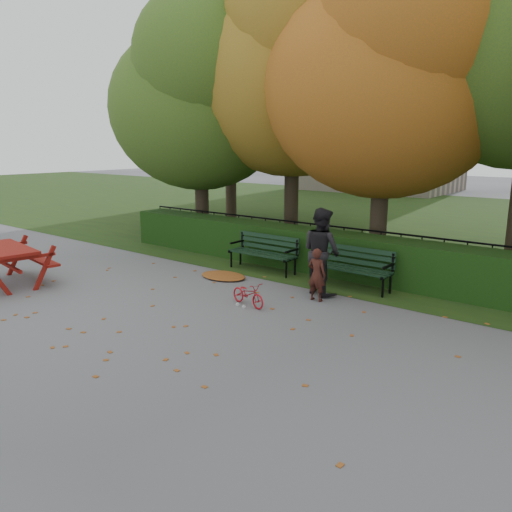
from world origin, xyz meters
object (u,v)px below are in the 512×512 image
Objects in this scene: tree_c at (396,67)px; child at (317,275)px; bench_left at (265,250)px; tree_f at (232,72)px; adult at (321,251)px; bicycle at (248,294)px; tree_b at (299,59)px; tree_a at (202,95)px; bench_right at (352,264)px; picnic_table at (6,255)px.

tree_c is 5.56m from child.
tree_f is at bearing 136.49° from bench_left.
adult is (-0.19, 0.48, 0.37)m from child.
tree_b is at bearing 36.47° from bicycle.
tree_f is 5.09× the size of adult.
child is at bearing -87.49° from tree_c.
tree_a is 7.69m from bench_right.
tree_b is 7.92m from bicycle.
child is at bearing -40.00° from tree_f.
tree_f reaches higher than picnic_table.
adult reaches higher than bench_right.
tree_c reaches higher than bench_right.
tree_c is at bearing -22.35° from tree_f.
picnic_table is at bearing -108.61° from tree_b.
bench_right is at bearing -11.11° from bicycle.
tree_f is at bearing 110.20° from picnic_table.
bench_right is (3.54, -3.04, -4.88)m from tree_b.
tree_b is 6.75m from adult.
bench_left is 2.79m from bicycle.
adult is 1.84m from bicycle.
bench_right is 1.28m from child.
picnic_table is (-6.10, -4.55, 0.14)m from bench_right.
adult is at bearing -69.46° from child.
tree_a is at bearing -176.35° from tree_c.
tree_b reaches higher than bicycle.
bicycle is (-0.70, -4.64, -4.59)m from tree_c.
child is (-0.11, -1.28, 0.01)m from bench_right.
tree_b is 6.76m from bench_right.
tree_a reaches higher than bicycle.
tree_a reaches higher than picnic_table.
bench_left is 0.82× the size of picnic_table.
picnic_table is at bearing 27.07° from child.
tree_c reaches higher than child.
bench_left is at bearing 59.15° from picnic_table.
bench_left is 1.00× the size of adult.
tree_a is 3.11m from tree_b.
tree_a is at bearing -62.02° from tree_f.
bicycle is (5.13, 2.17, -0.43)m from picnic_table.
bicycle is (5.32, -4.25, -4.28)m from tree_a.
tree_c is at bearing 3.65° from tree_a.
tree_b is 4.87× the size of adult.
adult is (-0.30, -0.80, 0.38)m from bench_right.
bench_right is at bearing -96.49° from child.
tree_c reaches higher than bench_left.
adult is (3.24, -3.85, -4.50)m from tree_b.
tree_a is at bearing 62.43° from bicycle.
tree_b reaches higher than tree_a.
tree_b is at bearing 23.05° from tree_a.
bicycle is (-0.97, -2.38, -0.28)m from bench_right.
tree_c is at bearing -89.05° from child.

